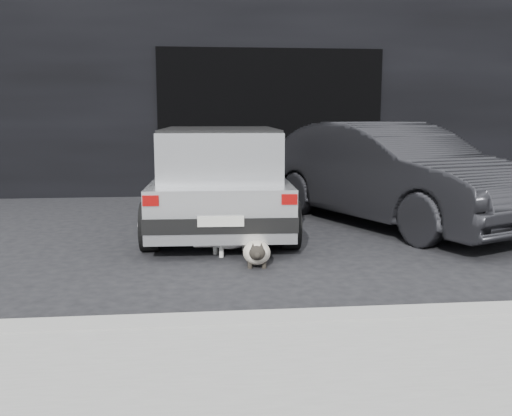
{
  "coord_description": "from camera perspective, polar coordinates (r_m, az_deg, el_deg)",
  "views": [
    {
      "loc": [
        -0.34,
        -6.23,
        1.46
      ],
      "look_at": [
        0.27,
        -0.39,
        0.49
      ],
      "focal_mm": 40.0,
      "sensor_mm": 36.0,
      "label": 1
    }
  ],
  "objects": [
    {
      "name": "ground",
      "position": [
        6.4,
        -2.82,
        -3.79
      ],
      "size": [
        80.0,
        80.0,
        0.0
      ],
      "primitive_type": "plane",
      "color": "black",
      "rests_on": "ground"
    },
    {
      "name": "curb",
      "position": [
        4.11,
        13.64,
        -10.77
      ],
      "size": [
        18.0,
        0.25,
        0.12
      ],
      "primitive_type": "cube",
      "color": "gray",
      "rests_on": "ground"
    },
    {
      "name": "second_car",
      "position": [
        7.74,
        13.31,
        3.35
      ],
      "size": [
        3.0,
        4.34,
        1.36
      ],
      "primitive_type": "imported",
      "rotation": [
        0.0,
        0.0,
        0.42
      ],
      "color": "black",
      "rests_on": "ground"
    },
    {
      "name": "building_facade",
      "position": [
        12.34,
        0.26,
        14.22
      ],
      "size": [
        34.0,
        4.0,
        5.0
      ],
      "primitive_type": "cube",
      "color": "black",
      "rests_on": "ground"
    },
    {
      "name": "cat_siamese",
      "position": [
        5.55,
        0.08,
        -4.49
      ],
      "size": [
        0.32,
        0.81,
        0.28
      ],
      "rotation": [
        0.0,
        0.0,
        3.05
      ],
      "color": "beige",
      "rests_on": "ground"
    },
    {
      "name": "cat_white",
      "position": [
        6.01,
        -1.98,
        -2.74
      ],
      "size": [
        0.79,
        0.5,
        0.4
      ],
      "rotation": [
        0.0,
        0.0,
        -1.16
      ],
      "color": "white",
      "rests_on": "ground"
    },
    {
      "name": "sidewalk",
      "position": [
        3.1,
        21.42,
        -18.16
      ],
      "size": [
        18.0,
        2.2,
        0.11
      ],
      "primitive_type": "cube",
      "color": "gray",
      "rests_on": "ground"
    },
    {
      "name": "garage_opening",
      "position": [
        10.3,
        1.49,
        8.5
      ],
      "size": [
        4.0,
        0.1,
        2.6
      ],
      "primitive_type": "cube",
      "color": "black",
      "rests_on": "ground"
    },
    {
      "name": "silver_hatchback",
      "position": [
        7.24,
        -3.62,
        3.37
      ],
      "size": [
        1.84,
        3.55,
        1.29
      ],
      "rotation": [
        0.0,
        0.0,
        -0.04
      ],
      "color": "silver",
      "rests_on": "ground"
    }
  ]
}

